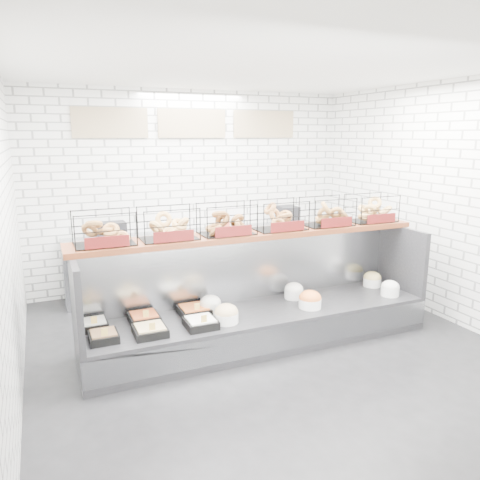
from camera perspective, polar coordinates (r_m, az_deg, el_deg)
name	(u,v)px	position (r m, az deg, el deg)	size (l,w,h in m)	color
ground	(273,353)	(5.28, 4.02, -13.55)	(5.50, 5.50, 0.00)	black
room_shell	(251,160)	(5.29, 1.34, 9.70)	(5.02, 5.51, 3.01)	white
display_case	(258,314)	(5.43, 2.24, -9.03)	(4.00, 0.90, 1.20)	black
bagel_shelf	(254,221)	(5.29, 1.69, 2.39)	(4.10, 0.50, 0.40)	#502211
prep_counter	(201,259)	(7.23, -4.79, -2.30)	(4.00, 0.60, 1.20)	#93969B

